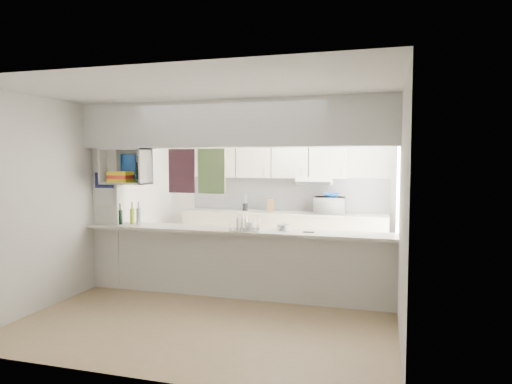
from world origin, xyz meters
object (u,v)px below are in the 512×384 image
(microwave, at_px, (330,205))
(wine_bottles, at_px, (131,216))
(bowl, at_px, (331,195))
(dish_rack, at_px, (245,224))

(microwave, xyz_separation_m, wine_bottles, (-2.56, -2.09, -0.02))
(microwave, height_order, wine_bottles, wine_bottles)
(bowl, height_order, dish_rack, bowl)
(dish_rack, xyz_separation_m, wine_bottles, (-1.72, 0.06, 0.04))
(microwave, bearing_deg, bowl, 149.17)
(microwave, height_order, dish_rack, microwave)
(microwave, relative_size, dish_rack, 1.19)
(dish_rack, bearing_deg, bowl, 56.75)
(dish_rack, height_order, wine_bottles, wine_bottles)
(bowl, relative_size, dish_rack, 0.62)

